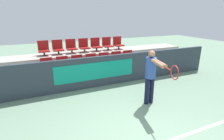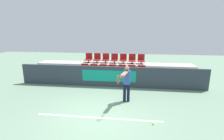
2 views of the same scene
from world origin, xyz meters
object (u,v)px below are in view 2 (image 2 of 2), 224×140
(stadium_chair_0, at_px, (84,69))
(stadium_chair_7, at_px, (89,58))
(stadium_chair_1, at_px, (94,70))
(stadium_chair_2, at_px, (103,70))
(stadium_chair_9, at_px, (106,59))
(tennis_player, at_px, (126,81))
(tennis_ball, at_px, (153,124))
(stadium_chair_12, at_px, (132,59))
(stadium_chair_11, at_px, (123,59))
(stadium_chair_5, at_px, (132,71))
(stadium_chair_6, at_px, (142,71))
(stadium_chair_13, at_px, (141,59))
(stadium_chair_8, at_px, (97,58))
(stadium_chair_10, at_px, (114,59))
(stadium_chair_4, at_px, (122,71))
(stadium_chair_3, at_px, (112,70))

(stadium_chair_0, relative_size, stadium_chair_7, 1.00)
(stadium_chair_1, bearing_deg, stadium_chair_2, 0.00)
(stadium_chair_0, height_order, stadium_chair_9, stadium_chair_9)
(stadium_chair_7, height_order, tennis_player, tennis_player)
(stadium_chair_0, xyz_separation_m, tennis_player, (2.59, -2.66, 0.25))
(stadium_chair_7, height_order, tennis_ball, stadium_chair_7)
(stadium_chair_12, bearing_deg, stadium_chair_11, 180.00)
(stadium_chair_5, height_order, stadium_chair_6, same)
(stadium_chair_12, bearing_deg, stadium_chair_13, 0.00)
(stadium_chair_7, distance_m, stadium_chair_8, 0.56)
(stadium_chair_1, xyz_separation_m, stadium_chair_10, (1.12, 1.08, 0.48))
(stadium_chair_11, height_order, stadium_chair_13, same)
(stadium_chair_9, height_order, tennis_ball, stadium_chair_9)
(stadium_chair_4, relative_size, tennis_ball, 8.81)
(stadium_chair_8, height_order, stadium_chair_12, same)
(stadium_chair_12, bearing_deg, stadium_chair_4, -117.34)
(stadium_chair_5, height_order, tennis_player, tennis_player)
(stadium_chair_5, relative_size, stadium_chair_9, 1.00)
(stadium_chair_12, bearing_deg, stadium_chair_2, -147.19)
(stadium_chair_0, relative_size, stadium_chair_11, 1.00)
(stadium_chair_0, height_order, stadium_chair_7, stadium_chair_7)
(stadium_chair_11, bearing_deg, stadium_chair_6, -44.04)
(stadium_chair_4, xyz_separation_m, stadium_chair_13, (1.12, 1.08, 0.48))
(stadium_chair_3, xyz_separation_m, stadium_chair_5, (1.12, 0.00, 0.00))
(tennis_player, bearing_deg, stadium_chair_12, 99.49)
(stadium_chair_2, xyz_separation_m, stadium_chair_8, (-0.56, 1.08, 0.48))
(stadium_chair_1, height_order, stadium_chair_11, stadium_chair_11)
(stadium_chair_3, height_order, stadium_chair_11, stadium_chair_11)
(stadium_chair_11, relative_size, tennis_ball, 8.81)
(stadium_chair_6, relative_size, stadium_chair_10, 1.00)
(stadium_chair_4, bearing_deg, stadium_chair_1, 180.00)
(stadium_chair_4, height_order, stadium_chair_5, same)
(stadium_chair_1, height_order, stadium_chair_8, stadium_chair_8)
(stadium_chair_3, height_order, stadium_chair_10, stadium_chair_10)
(stadium_chair_1, bearing_deg, stadium_chair_7, 117.34)
(stadium_chair_3, height_order, stadium_chair_5, same)
(stadium_chair_6, bearing_deg, stadium_chair_2, 180.00)
(stadium_chair_9, bearing_deg, stadium_chair_6, -25.80)
(stadium_chair_6, relative_size, stadium_chair_9, 1.00)
(stadium_chair_1, bearing_deg, tennis_ball, -55.16)
(stadium_chair_4, height_order, stadium_chair_11, stadium_chair_11)
(stadium_chair_7, bearing_deg, stadium_chair_5, -21.15)
(stadium_chair_3, relative_size, stadium_chair_11, 1.00)
(stadium_chair_9, bearing_deg, stadium_chair_1, -117.34)
(stadium_chair_2, height_order, stadium_chair_4, same)
(stadium_chair_6, height_order, stadium_chair_9, stadium_chair_9)
(stadium_chair_10, distance_m, tennis_ball, 5.90)
(stadium_chair_4, bearing_deg, tennis_player, -82.35)
(stadium_chair_12, bearing_deg, stadium_chair_5, -90.00)
(stadium_chair_0, height_order, stadium_chair_11, stadium_chair_11)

